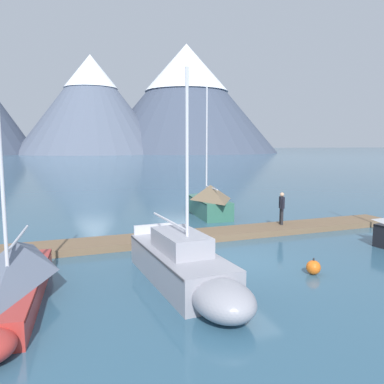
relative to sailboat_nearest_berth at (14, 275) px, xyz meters
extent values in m
plane|color=#335B75|center=(7.78, 1.34, -0.80)|extent=(700.00, 700.00, 0.00)
cone|color=slate|center=(14.03, 170.17, 21.01)|extent=(66.64, 66.64, 43.62)
cone|color=white|center=(14.03, 170.17, 35.48)|extent=(23.73, 23.73, 14.80)
cone|color=#424C60|center=(60.72, 176.38, 25.80)|extent=(90.58, 90.58, 53.20)
cone|color=white|center=(60.72, 176.38, 40.82)|extent=(41.58, 41.58, 23.26)
cube|color=brown|center=(7.78, 5.34, -0.65)|extent=(21.76, 2.76, 0.30)
cylinder|color=#38383D|center=(7.81, 4.53, -0.68)|extent=(20.83, 1.07, 0.24)
cylinder|color=#38383D|center=(7.74, 6.14, -0.68)|extent=(20.83, 1.07, 0.24)
cube|color=black|center=(18.54, 5.77, -0.65)|extent=(0.24, 1.98, 0.27)
cube|color=#B2332D|center=(0.00, -0.01, -0.44)|extent=(1.83, 6.06, 0.71)
cube|color=#501614|center=(0.00, -0.01, -0.13)|extent=(1.86, 5.94, 0.06)
cylinder|color=silver|center=(-0.05, -0.75, 3.07)|extent=(0.10, 0.10, 6.32)
cylinder|color=silver|center=(0.06, 0.99, 0.85)|extent=(0.30, 3.47, 0.08)
pyramid|color=slate|center=(0.03, 0.44, 0.39)|extent=(2.00, 4.88, 0.96)
cube|color=#93939E|center=(4.96, 0.14, -0.27)|extent=(2.30, 5.53, 1.05)
ellipsoid|color=#93939E|center=(5.24, -2.91, -0.27)|extent=(1.73, 2.26, 1.00)
cube|color=#424247|center=(4.96, 0.14, 0.22)|extent=(2.33, 5.42, 0.06)
cylinder|color=silver|center=(5.02, -0.53, 3.11)|extent=(0.10, 0.10, 5.71)
cylinder|color=silver|center=(4.87, 1.09, 1.04)|extent=(0.37, 3.25, 0.08)
cube|color=#A0A0AB|center=(4.97, 0.00, 0.57)|extent=(1.49, 2.53, 0.62)
cube|color=silver|center=(4.72, 2.74, 0.44)|extent=(1.64, 0.25, 0.36)
cube|color=#336B56|center=(10.02, 10.79, -0.25)|extent=(1.90, 4.70, 1.10)
ellipsoid|color=#336B56|center=(10.16, 13.42, -0.25)|extent=(1.50, 1.92, 1.04)
cube|color=#163027|center=(10.02, 10.79, 0.26)|extent=(1.93, 4.61, 0.06)
cylinder|color=silver|center=(10.05, 11.26, 3.77)|extent=(0.10, 0.10, 6.93)
cylinder|color=silver|center=(9.99, 10.19, 1.03)|extent=(0.19, 2.14, 0.08)
pyramid|color=#7A664C|center=(10.00, 10.45, 0.74)|extent=(2.10, 3.79, 0.89)
cylinder|color=#232328|center=(12.15, 5.63, -0.07)|extent=(0.14, 0.14, 0.86)
cylinder|color=#232328|center=(12.23, 5.88, -0.07)|extent=(0.14, 0.14, 0.86)
cube|color=black|center=(12.19, 5.75, 0.66)|extent=(0.33, 0.43, 0.60)
sphere|color=tan|center=(12.19, 5.75, 1.08)|extent=(0.22, 0.22, 0.22)
cylinder|color=black|center=(12.12, 5.51, 0.59)|extent=(0.09, 0.09, 0.62)
cylinder|color=black|center=(12.27, 5.99, 0.59)|extent=(0.09, 0.09, 0.62)
sphere|color=orange|center=(9.56, -0.70, -0.55)|extent=(0.50, 0.50, 0.50)
cylinder|color=#262628|center=(9.56, -0.70, -0.26)|extent=(0.06, 0.06, 0.08)
camera|label=1|loc=(1.50, -11.68, 3.72)|focal=36.14mm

